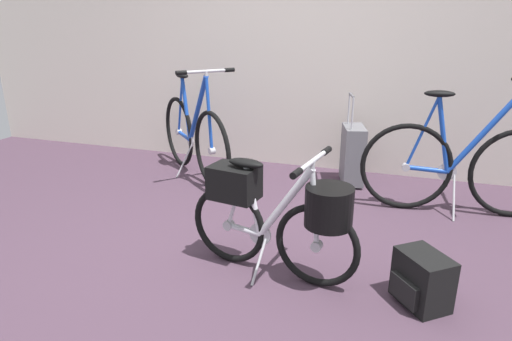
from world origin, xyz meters
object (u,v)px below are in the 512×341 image
(folding_bike_foreground, at_px, (278,212))
(backpack_on_floor, at_px, (422,280))
(display_bike_left, at_px, (461,165))
(rolling_suitcase, at_px, (353,154))
(display_bike_right, at_px, (194,136))

(folding_bike_foreground, bearing_deg, backpack_on_floor, -2.64)
(folding_bike_foreground, xyz_separation_m, display_bike_left, (1.09, 1.30, -0.02))
(display_bike_left, relative_size, backpack_on_floor, 4.38)
(folding_bike_foreground, distance_m, backpack_on_floor, 0.84)
(display_bike_left, height_order, rolling_suitcase, display_bike_left)
(display_bike_right, xyz_separation_m, rolling_suitcase, (1.47, 0.26, -0.11))
(display_bike_right, height_order, rolling_suitcase, display_bike_right)
(folding_bike_foreground, relative_size, rolling_suitcase, 1.28)
(display_bike_right, distance_m, rolling_suitcase, 1.50)
(display_bike_right, xyz_separation_m, backpack_on_floor, (2.03, -1.49, -0.25))
(folding_bike_foreground, distance_m, display_bike_right, 1.90)
(folding_bike_foreground, bearing_deg, display_bike_left, 50.05)
(display_bike_right, bearing_deg, display_bike_left, -3.64)
(backpack_on_floor, bearing_deg, folding_bike_foreground, 177.36)
(display_bike_right, relative_size, rolling_suitcase, 1.41)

